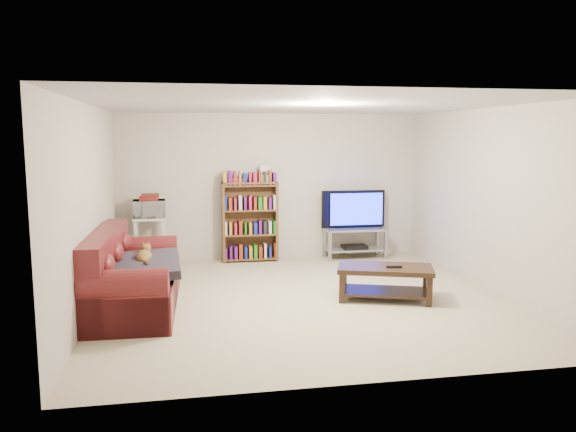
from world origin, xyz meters
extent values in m
plane|color=beige|center=(0.00, 0.00, 0.00)|extent=(5.00, 5.00, 0.00)
plane|color=white|center=(0.00, 0.00, 2.40)|extent=(5.00, 5.00, 0.00)
plane|color=beige|center=(0.00, 2.50, 1.20)|extent=(5.00, 0.00, 5.00)
plane|color=beige|center=(0.00, -2.50, 1.20)|extent=(5.00, 0.00, 5.00)
plane|color=beige|center=(-2.50, 0.00, 1.20)|extent=(0.00, 5.00, 5.00)
plane|color=beige|center=(2.50, 0.00, 1.20)|extent=(0.00, 5.00, 5.00)
cube|color=maroon|center=(-2.01, 0.00, 0.21)|extent=(1.00, 2.20, 0.41)
cube|color=maroon|center=(-2.35, 0.01, 0.47)|extent=(0.32, 2.18, 0.91)
cube|color=maroon|center=(-2.04, -0.96, 0.27)|extent=(0.90, 0.27, 0.53)
cube|color=maroon|center=(-1.98, 0.97, 0.27)|extent=(0.90, 0.27, 0.53)
cube|color=#2D2A34|center=(-1.92, -0.15, 0.54)|extent=(0.90, 1.13, 0.19)
cube|color=black|center=(1.02, -0.21, 0.39)|extent=(1.29, 0.93, 0.06)
cube|color=black|center=(1.02, -0.21, 0.10)|extent=(1.16, 0.83, 0.03)
cube|color=black|center=(0.45, -0.26, 0.18)|extent=(0.09, 0.09, 0.36)
cube|color=black|center=(1.44, -0.60, 0.18)|extent=(0.09, 0.09, 0.36)
cube|color=black|center=(0.60, 0.18, 0.18)|extent=(0.09, 0.09, 0.36)
cube|color=black|center=(1.59, -0.16, 0.18)|extent=(0.09, 0.09, 0.36)
cube|color=black|center=(1.10, -0.29, 0.43)|extent=(0.20, 0.09, 0.02)
cube|color=#999EA3|center=(1.37, 2.21, 0.49)|extent=(1.01, 0.46, 0.03)
cube|color=#999EA3|center=(1.37, 2.21, 0.15)|extent=(0.96, 0.43, 0.02)
cube|color=gray|center=(0.89, 2.01, 0.25)|extent=(0.05, 0.05, 0.51)
cube|color=gray|center=(1.84, 2.01, 0.25)|extent=(0.05, 0.05, 0.51)
cube|color=gray|center=(0.89, 2.41, 0.25)|extent=(0.05, 0.05, 0.51)
cube|color=gray|center=(1.84, 2.41, 0.25)|extent=(0.05, 0.05, 0.51)
imported|color=black|center=(1.37, 2.21, 0.82)|extent=(1.09, 0.14, 0.63)
cube|color=black|center=(1.37, 2.21, 0.19)|extent=(0.40, 0.28, 0.06)
cube|color=brown|center=(-0.82, 2.30, 0.65)|extent=(0.04, 0.28, 1.30)
cube|color=brown|center=(0.05, 2.30, 0.65)|extent=(0.04, 0.28, 1.30)
cube|color=brown|center=(-0.38, 2.30, 1.29)|extent=(0.90, 0.29, 0.03)
cube|color=maroon|center=(-0.59, 2.30, 1.34)|extent=(0.26, 0.20, 0.07)
cube|color=silver|center=(-1.97, 2.15, 0.77)|extent=(0.50, 0.37, 0.04)
cube|color=silver|center=(-1.97, 2.15, 0.30)|extent=(0.45, 0.33, 0.03)
cube|color=silver|center=(-2.17, 2.00, 0.37)|extent=(0.05, 0.05, 0.75)
cube|color=silver|center=(-1.76, 2.01, 0.37)|extent=(0.05, 0.05, 0.75)
cube|color=silver|center=(-2.18, 2.28, 0.37)|extent=(0.05, 0.05, 0.75)
cube|color=silver|center=(-1.76, 2.29, 0.37)|extent=(0.05, 0.05, 0.75)
imported|color=silver|center=(-1.97, 2.15, 0.92)|extent=(0.49, 0.34, 0.27)
cube|color=maroon|center=(-1.97, 2.15, 1.08)|extent=(0.29, 0.26, 0.05)
camera|label=1|loc=(-1.40, -6.70, 2.01)|focal=35.00mm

